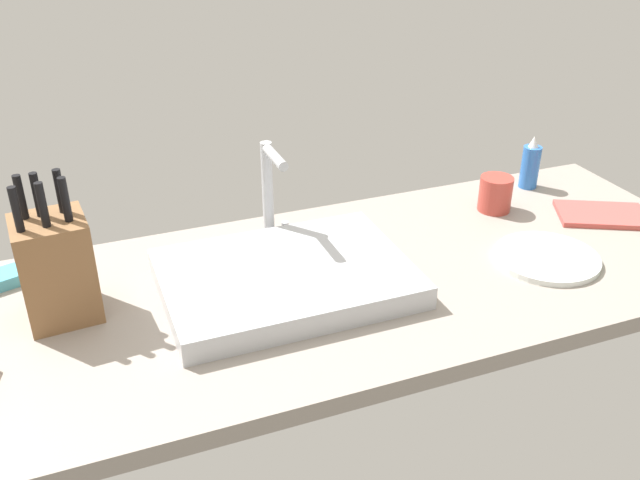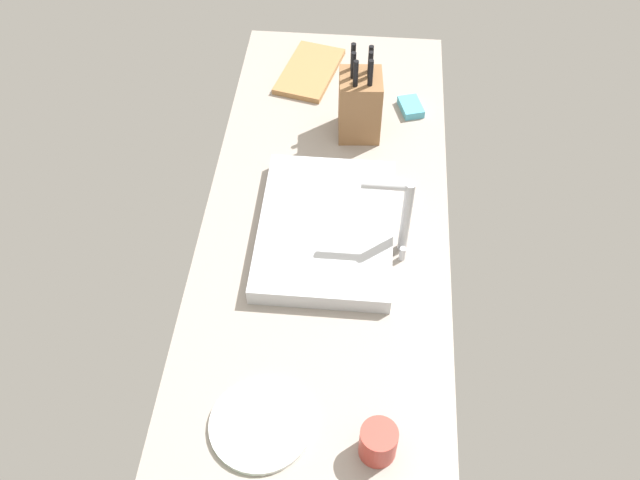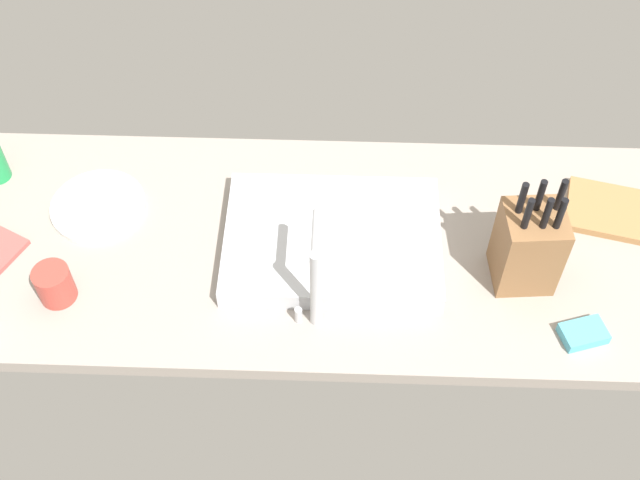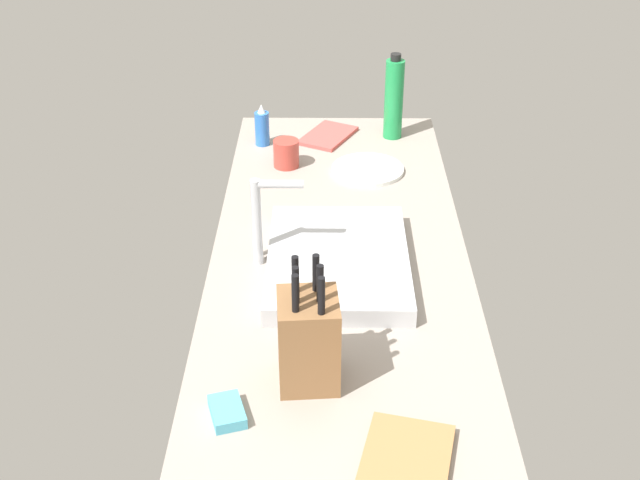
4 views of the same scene
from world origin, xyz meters
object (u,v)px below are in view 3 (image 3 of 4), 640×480
faucet (315,278)px  cutting_board (628,215)px  knife_block (528,246)px  dinner_plate (98,206)px  sink_basin (332,240)px  coffee_mug (55,284)px  dish_sponge (583,333)px

faucet → cutting_board: faucet is taller
knife_block → dinner_plate: size_ratio=1.26×
sink_basin → cutting_board: 67.73cm
sink_basin → knife_block: (-40.41, 6.23, 7.75)cm
coffee_mug → dish_sponge: (-108.75, 6.39, -2.97)cm
dinner_plate → dish_sponge: size_ratio=2.40×
knife_block → coffee_mug: 98.31cm
sink_basin → coffee_mug: (57.32, 15.07, 1.84)cm
dish_sponge → knife_block: bearing=-54.1°
sink_basin → dinner_plate: size_ratio=2.18×
faucet → coffee_mug: size_ratio=2.73×
faucet → knife_block: 45.30cm
dinner_plate → coffee_mug: size_ratio=2.59×
dinner_plate → dish_sponge: bearing=163.7°
cutting_board → faucet: bearing=22.4°
knife_block → coffee_mug: bearing=0.6°
sink_basin → cutting_board: size_ratio=1.71×
faucet → knife_block: size_ratio=0.84×
sink_basin → faucet: (3.16, 18.15, 11.08)cm
coffee_mug → dish_sponge: 108.98cm
cutting_board → coffee_mug: size_ratio=3.29×
cutting_board → knife_block: bearing=32.6°
dinner_plate → dish_sponge: 109.81cm
faucet → dinner_plate: bearing=-28.5°
knife_block → cutting_board: size_ratio=0.99×
knife_block → faucet: bearing=10.7°
sink_basin → cutting_board: (-66.87, -10.67, -1.43)cm
knife_block → dish_sponge: knife_block is taller
sink_basin → dish_sponge: size_ratio=5.22×
coffee_mug → dish_sponge: coffee_mug is taller
faucet → cutting_board: (-70.03, -28.83, -12.51)cm
sink_basin → faucet: 21.50cm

